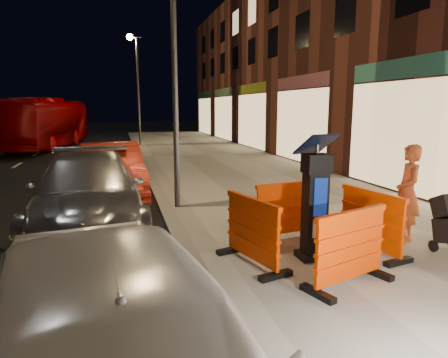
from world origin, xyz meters
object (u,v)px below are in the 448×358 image
object	(u,v)px
barrier_front	(350,249)
barrier_back	(287,210)
parking_kiosk	(315,201)
man	(408,193)
bus_doubledecker	(48,148)
car_silver	(91,229)
barrier_bldgside	(371,222)
car_red	(113,196)
barrier_kerbside	(252,232)

from	to	relation	value
barrier_front	barrier_back	bearing A→B (deg)	71.31
parking_kiosk	man	world-z (taller)	parking_kiosk
barrier_front	bus_doubledecker	world-z (taller)	bus_doubledecker
man	bus_doubledecker	bearing A→B (deg)	-134.47
car_silver	barrier_bldgside	bearing A→B (deg)	-35.32
parking_kiosk	barrier_back	xyz separation A→B (m)	(0.00, 0.95, -0.38)
car_red	man	size ratio (longest dim) A/B	2.65
barrier_kerbside	car_silver	bearing A→B (deg)	24.02
barrier_kerbside	car_red	size ratio (longest dim) A/B	0.29
barrier_back	man	bearing A→B (deg)	-27.25
parking_kiosk	barrier_front	world-z (taller)	parking_kiosk
parking_kiosk	barrier_front	xyz separation A→B (m)	(0.00, -0.95, -0.38)
car_silver	bus_doubledecker	distance (m)	17.34
car_red	man	distance (m)	7.25
parking_kiosk	bus_doubledecker	xyz separation A→B (m)	(-6.70, 19.84, -1.01)
parking_kiosk	barrier_kerbside	distance (m)	1.02
parking_kiosk	barrier_kerbside	bearing A→B (deg)	166.31
car_red	man	bearing A→B (deg)	-51.55
barrier_bldgside	parking_kiosk	bearing A→B (deg)	78.31
barrier_kerbside	man	xyz separation A→B (m)	(2.85, 0.39, 0.32)
barrier_front	barrier_back	size ratio (longest dim) A/B	1.00
barrier_front	barrier_kerbside	bearing A→B (deg)	116.31
car_red	bus_doubledecker	xyz separation A→B (m)	(-3.78, 14.12, 0.00)
barrier_back	bus_doubledecker	xyz separation A→B (m)	(-6.70, 18.89, -0.63)
barrier_bldgside	car_red	bearing A→B (deg)	22.35
barrier_front	car_red	distance (m)	7.31
barrier_back	car_silver	bearing A→B (deg)	139.60
barrier_front	bus_doubledecker	xyz separation A→B (m)	(-6.70, 20.79, -0.63)
parking_kiosk	man	xyz separation A→B (m)	(1.90, 0.39, -0.06)
barrier_bldgside	barrier_kerbside	bearing A→B (deg)	78.31
barrier_bldgside	bus_doubledecker	xyz separation A→B (m)	(-7.65, 19.84, -0.63)
barrier_kerbside	bus_doubledecker	bearing A→B (deg)	0.47
barrier_bldgside	car_silver	size ratio (longest dim) A/B	0.25
barrier_back	bus_doubledecker	size ratio (longest dim) A/B	0.12
barrier_back	barrier_front	bearing A→B (deg)	-100.69
parking_kiosk	barrier_bldgside	bearing A→B (deg)	-13.69
barrier_back	barrier_kerbside	distance (m)	1.34
barrier_back	barrier_kerbside	size ratio (longest dim) A/B	1.00
barrier_kerbside	car_red	xyz separation A→B (m)	(-1.97, 5.73, -0.63)
barrier_back	barrier_bldgside	world-z (taller)	same
barrier_front	barrier_bldgside	bearing A→B (deg)	26.31
barrier_kerbside	barrier_front	bearing A→B (deg)	-150.69
barrier_bldgside	barrier_back	bearing A→B (deg)	33.31
barrier_bldgside	car_silver	world-z (taller)	barrier_bldgside
bus_doubledecker	man	world-z (taller)	man
barrier_back	barrier_kerbside	xyz separation A→B (m)	(-0.95, -0.95, 0.00)
barrier_bldgside	man	xyz separation A→B (m)	(0.95, 0.39, 0.32)
barrier_kerbside	man	size ratio (longest dim) A/B	0.77
barrier_kerbside	car_silver	distance (m)	3.74
car_silver	car_red	world-z (taller)	car_silver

